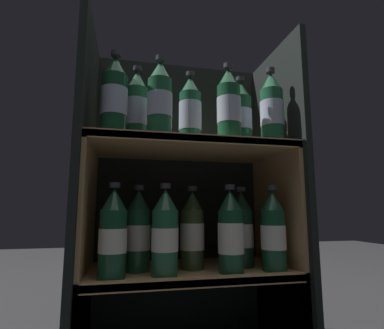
{
  "coord_description": "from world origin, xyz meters",
  "views": [
    {
      "loc": [
        -0.19,
        -0.76,
        0.42
      ],
      "look_at": [
        0.0,
        0.11,
        0.56
      ],
      "focal_mm": 28.0,
      "sensor_mm": 36.0,
      "label": 1
    }
  ],
  "objects": [
    {
      "name": "fridge_side_left",
      "position": [
        -0.31,
        0.16,
        0.49
      ],
      "size": [
        0.02,
        0.36,
        0.98
      ],
      "primitive_type": "cube",
      "color": "black",
      "rests_on": "ground_plane"
    },
    {
      "name": "bottle_lower_front_1",
      "position": [
        -0.09,
        0.06,
        0.36
      ],
      "size": [
        0.07,
        0.07,
        0.24
      ],
      "color": "#1E5638",
      "rests_on": "shelf_lower"
    },
    {
      "name": "bottle_lower_back_2",
      "position": [
        0.16,
        0.14,
        0.36
      ],
      "size": [
        0.07,
        0.07,
        0.24
      ],
      "color": "#144228",
      "rests_on": "shelf_lower"
    },
    {
      "name": "bottle_lower_front_0",
      "position": [
        -0.22,
        0.06,
        0.36
      ],
      "size": [
        0.07,
        0.07,
        0.24
      ],
      "color": "#144228",
      "rests_on": "shelf_lower"
    },
    {
      "name": "bottle_upper_front_2",
      "position": [
        0.1,
        0.06,
        0.73
      ],
      "size": [
        0.07,
        0.07,
        0.24
      ],
      "color": "#194C2D",
      "rests_on": "shelf_upper"
    },
    {
      "name": "bottle_lower_front_2",
      "position": [
        0.1,
        0.06,
        0.36
      ],
      "size": [
        0.07,
        0.07,
        0.24
      ],
      "color": "#144228",
      "rests_on": "shelf_lower"
    },
    {
      "name": "bottle_upper_back_2",
      "position": [
        0.17,
        0.14,
        0.73
      ],
      "size": [
        0.07,
        0.07,
        0.24
      ],
      "color": "#194C2D",
      "rests_on": "shelf_upper"
    },
    {
      "name": "bottle_upper_back_1",
      "position": [
        -0.0,
        0.14,
        0.73
      ],
      "size": [
        0.07,
        0.07,
        0.24
      ],
      "color": "#1E5638",
      "rests_on": "shelf_upper"
    },
    {
      "name": "bottle_lower_back_1",
      "position": [
        0.01,
        0.14,
        0.36
      ],
      "size": [
        0.07,
        0.07,
        0.24
      ],
      "color": "#384C28",
      "rests_on": "shelf_lower"
    },
    {
      "name": "bottle_lower_back_0",
      "position": [
        -0.15,
        0.14,
        0.36
      ],
      "size": [
        0.07,
        0.07,
        0.24
      ],
      "color": "#1E5638",
      "rests_on": "shelf_lower"
    },
    {
      "name": "bottle_lower_front_3",
      "position": [
        0.23,
        0.06,
        0.36
      ],
      "size": [
        0.07,
        0.07,
        0.24
      ],
      "color": "#144228",
      "rests_on": "shelf_lower"
    },
    {
      "name": "fridge_side_right",
      "position": [
        0.31,
        0.16,
        0.49
      ],
      "size": [
        0.02,
        0.36,
        0.98
      ],
      "primitive_type": "cube",
      "color": "black",
      "rests_on": "ground_plane"
    },
    {
      "name": "shelf_upper",
      "position": [
        0.0,
        0.15,
        0.44
      ],
      "size": [
        0.6,
        0.32,
        0.63
      ],
      "color": "tan",
      "rests_on": "ground_plane"
    },
    {
      "name": "bottle_upper_front_3",
      "position": [
        0.24,
        0.06,
        0.73
      ],
      "size": [
        0.07,
        0.07,
        0.24
      ],
      "color": "#1E5638",
      "rests_on": "shelf_upper"
    },
    {
      "name": "fridge_back_wall",
      "position": [
        0.0,
        0.33,
        0.49
      ],
      "size": [
        0.64,
        0.02,
        0.98
      ],
      "primitive_type": "cube",
      "color": "black",
      "rests_on": "ground_plane"
    },
    {
      "name": "bottle_upper_back_0",
      "position": [
        -0.17,
        0.14,
        0.73
      ],
      "size": [
        0.07,
        0.07,
        0.24
      ],
      "color": "#1E5638",
      "rests_on": "shelf_upper"
    },
    {
      "name": "bottle_upper_front_0",
      "position": [
        -0.23,
        0.06,
        0.73
      ],
      "size": [
        0.07,
        0.07,
        0.24
      ],
      "color": "#144228",
      "rests_on": "shelf_upper"
    },
    {
      "name": "bottle_upper_front_1",
      "position": [
        -0.11,
        0.06,
        0.73
      ],
      "size": [
        0.07,
        0.07,
        0.24
      ],
      "color": "#1E5638",
      "rests_on": "shelf_upper"
    },
    {
      "name": "shelf_lower",
      "position": [
        0.0,
        0.15,
        0.2
      ],
      "size": [
        0.6,
        0.32,
        0.26
      ],
      "color": "tan",
      "rests_on": "ground_plane"
    }
  ]
}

